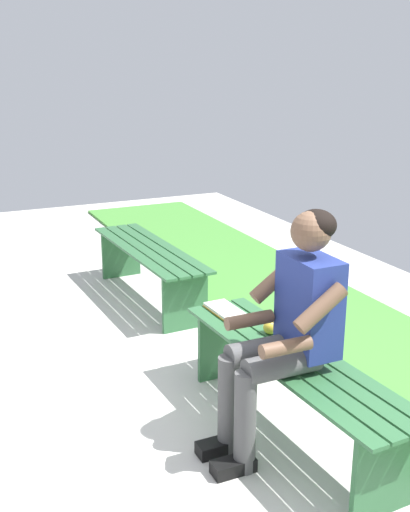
# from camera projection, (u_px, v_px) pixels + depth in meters

# --- Properties ---
(ground_plane) EXTENTS (10.00, 7.00, 0.04)m
(ground_plane) POSITION_uv_depth(u_px,v_px,m) (62.00, 383.00, 4.07)
(ground_plane) COLOR beige
(grass_strip) EXTENTS (9.00, 1.34, 0.03)m
(grass_strip) POSITION_uv_depth(u_px,v_px,m) (327.00, 325.00, 4.87)
(grass_strip) COLOR #478C38
(grass_strip) RESTS_ON ground
(bench_near) EXTENTS (1.73, 0.48, 0.46)m
(bench_near) POSITION_uv_depth(u_px,v_px,m) (291.00, 374.00, 3.40)
(bench_near) COLOR #2D6038
(bench_near) RESTS_ON ground
(bench_far) EXTENTS (1.65, 0.48, 0.46)m
(bench_far) POSITION_uv_depth(u_px,v_px,m) (149.00, 261.00, 5.33)
(bench_far) COLOR #2D6038
(bench_far) RESTS_ON ground
(person_seated) EXTENTS (0.50, 0.69, 1.27)m
(person_seated) POSITION_uv_depth(u_px,v_px,m) (288.00, 324.00, 3.17)
(person_seated) COLOR navy
(person_seated) RESTS_ON ground
(apple) EXTENTS (0.08, 0.08, 0.08)m
(apple) POSITION_uv_depth(u_px,v_px,m) (270.00, 327.00, 3.62)
(apple) COLOR gold
(apple) RESTS_ON bench_near
(book_open) EXTENTS (0.42, 0.18, 0.02)m
(book_open) POSITION_uv_depth(u_px,v_px,m) (229.00, 313.00, 3.89)
(book_open) COLOR white
(book_open) RESTS_ON bench_near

